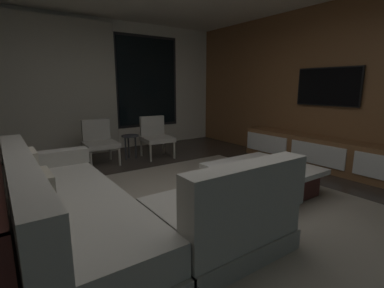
{
  "coord_description": "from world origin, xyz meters",
  "views": [
    {
      "loc": [
        -1.63,
        -2.36,
        1.37
      ],
      "look_at": [
        0.42,
        0.56,
        0.63
      ],
      "focal_mm": 26.38,
      "sensor_mm": 36.0,
      "label": 1
    }
  ],
  "objects": [
    {
      "name": "back_wall_with_window",
      "position": [
        -0.06,
        3.62,
        1.34
      ],
      "size": [
        6.6,
        0.3,
        2.7
      ],
      "color": "silver",
      "rests_on": "floor"
    },
    {
      "name": "side_stool",
      "position": [
        0.4,
        2.56,
        0.37
      ],
      "size": [
        0.32,
        0.32,
        0.46
      ],
      "color": "#333338",
      "rests_on": "floor"
    },
    {
      "name": "coffee_table",
      "position": [
        1.09,
        -0.04,
        0.19
      ],
      "size": [
        1.16,
        1.16,
        0.36
      ],
      "color": "#48201B",
      "rests_on": "floor"
    },
    {
      "name": "book_stack_on_coffee_table",
      "position": [
        1.26,
        -0.07,
        0.41
      ],
      "size": [
        0.3,
        0.21,
        0.1
      ],
      "color": "#5E9483",
      "rests_on": "coffee_table"
    },
    {
      "name": "sectional_couch",
      "position": [
        -0.92,
        -0.08,
        0.29
      ],
      "size": [
        1.98,
        2.5,
        0.82
      ],
      "color": "gray",
      "rests_on": "floor"
    },
    {
      "name": "accent_chair_by_curtain",
      "position": [
        -0.17,
        2.58,
        0.43
      ],
      "size": [
        0.55,
        0.57,
        0.78
      ],
      "color": "#B2ADA0",
      "rests_on": "floor"
    },
    {
      "name": "area_rug",
      "position": [
        0.35,
        -0.1,
        0.01
      ],
      "size": [
        3.2,
        3.8,
        0.01
      ],
      "primitive_type": "cube",
      "color": "gray",
      "rests_on": "floor"
    },
    {
      "name": "accent_chair_near_window",
      "position": [
        0.89,
        2.47,
        0.43
      ],
      "size": [
        0.59,
        0.61,
        0.78
      ],
      "color": "#B2ADA0",
      "rests_on": "floor"
    },
    {
      "name": "media_wall",
      "position": [
        3.06,
        0.0,
        1.35
      ],
      "size": [
        0.12,
        7.8,
        2.7
      ],
      "color": "brown",
      "rests_on": "floor"
    },
    {
      "name": "media_console",
      "position": [
        2.77,
        0.05,
        0.25
      ],
      "size": [
        0.46,
        3.1,
        0.52
      ],
      "color": "brown",
      "rests_on": "floor"
    },
    {
      "name": "mounted_tv",
      "position": [
        2.95,
        0.25,
        1.35
      ],
      "size": [
        0.05,
        1.09,
        0.63
      ],
      "color": "black"
    },
    {
      "name": "floor",
      "position": [
        0.0,
        0.0,
        0.0
      ],
      "size": [
        9.2,
        9.2,
        0.0
      ],
      "primitive_type": "plane",
      "color": "#332B26"
    }
  ]
}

